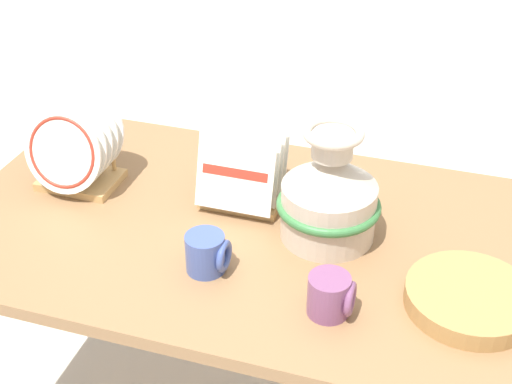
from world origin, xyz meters
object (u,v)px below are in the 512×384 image
object	(u,v)px
dish_rack_round_plates	(75,152)
dish_rack_square_plates	(244,174)
ceramic_vase	(329,194)
mug_plum_glaze	(331,296)
wicker_charger_stack	(470,298)
mug_cobalt_glaze	(207,253)

from	to	relation	value
dish_rack_round_plates	dish_rack_square_plates	world-z (taller)	dish_rack_round_plates
dish_rack_round_plates	ceramic_vase	bearing A→B (deg)	-1.68
dish_rack_square_plates	mug_plum_glaze	world-z (taller)	dish_rack_square_plates
ceramic_vase	dish_rack_round_plates	xyz separation A→B (m)	(-0.71, 0.02, -0.02)
dish_rack_square_plates	dish_rack_round_plates	bearing A→B (deg)	-171.90
wicker_charger_stack	mug_plum_glaze	size ratio (longest dim) A/B	2.80
dish_rack_square_plates	mug_cobalt_glaze	size ratio (longest dim) A/B	2.20
wicker_charger_stack	mug_cobalt_glaze	bearing A→B (deg)	-174.76
ceramic_vase	wicker_charger_stack	xyz separation A→B (m)	(0.36, -0.16, -0.10)
mug_plum_glaze	ceramic_vase	bearing A→B (deg)	104.17
dish_rack_round_plates	mug_cobalt_glaze	size ratio (longest dim) A/B	2.40
wicker_charger_stack	mug_plum_glaze	bearing A→B (deg)	-158.77
dish_rack_round_plates	dish_rack_square_plates	distance (m)	0.47
mug_cobalt_glaze	mug_plum_glaze	distance (m)	0.31
wicker_charger_stack	mug_cobalt_glaze	xyz separation A→B (m)	(-0.59, -0.05, 0.03)
mug_cobalt_glaze	mug_plum_glaze	bearing A→B (deg)	-10.59
ceramic_vase	dish_rack_square_plates	size ratio (longest dim) A/B	1.35
ceramic_vase	mug_cobalt_glaze	xyz separation A→B (m)	(-0.24, -0.22, -0.07)
wicker_charger_stack	mug_plum_glaze	distance (m)	0.31
ceramic_vase	dish_rack_square_plates	xyz separation A→B (m)	(-0.25, 0.09, -0.04)
dish_rack_square_plates	wicker_charger_stack	bearing A→B (deg)	-22.46
dish_rack_round_plates	mug_plum_glaze	world-z (taller)	dish_rack_round_plates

